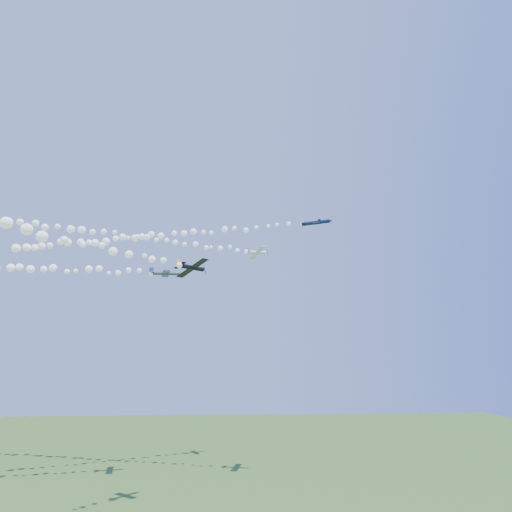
{
  "coord_description": "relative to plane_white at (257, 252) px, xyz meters",
  "views": [
    {
      "loc": [
        -1.03,
        -89.88,
        23.4
      ],
      "look_at": [
        5.05,
        -4.14,
        45.32
      ],
      "focal_mm": 30.0,
      "sensor_mm": 36.0,
      "label": 1
    }
  ],
  "objects": [
    {
      "name": "smoke_trail_navy",
      "position": [
        -26.64,
        -6.93,
        1.56
      ],
      "size": [
        72.29,
        25.39,
        2.78
      ],
      "primitive_type": null,
      "color": "white"
    },
    {
      "name": "plane_grey",
      "position": [
        -20.83,
        -15.29,
        -9.07
      ],
      "size": [
        7.02,
        7.44,
        1.94
      ],
      "rotation": [
        0.01,
        -0.03,
        0.18
      ],
      "color": "#3A4455"
    },
    {
      "name": "smoke_trail_white",
      "position": [
        -38.5,
        -17.07,
        -0.32
      ],
      "size": [
        73.7,
        33.99,
        2.77
      ],
      "primitive_type": null,
      "color": "white"
    },
    {
      "name": "plane_black",
      "position": [
        -13.71,
        -34.33,
        -12.01
      ],
      "size": [
        5.77,
        5.75,
        2.45
      ],
      "rotation": [
        -0.34,
        -0.04,
        0.83
      ],
      "color": "black"
    },
    {
      "name": "plane_white",
      "position": [
        0.0,
        0.0,
        0.0
      ],
      "size": [
        6.25,
        6.51,
        2.33
      ],
      "rotation": [
        -0.29,
        -0.1,
        0.42
      ],
      "color": "white"
    },
    {
      "name": "ground",
      "position": [
        -6.82,
        -15.95,
        -51.45
      ],
      "size": [
        260.0,
        260.0,
        0.0
      ],
      "primitive_type": "plane",
      "color": "#2E4F1D",
      "rests_on": "ground"
    },
    {
      "name": "plane_navy",
      "position": [
        11.44,
        -19.39,
        1.77
      ],
      "size": [
        7.0,
        7.27,
        2.19
      ],
      "rotation": [
        0.25,
        -0.05,
        -0.32
      ],
      "color": "#0D1B3B"
    }
  ]
}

